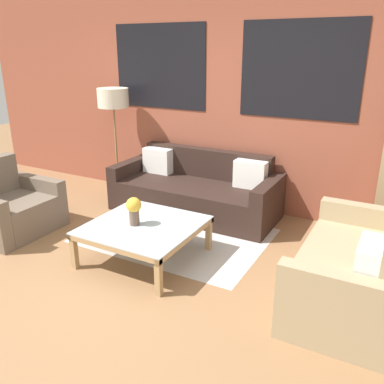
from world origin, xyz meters
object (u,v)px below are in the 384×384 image
at_px(couch_dark, 196,192).
at_px(settee_vintage, 355,269).
at_px(flower_vase, 134,209).
at_px(floor_lamp, 113,102).
at_px(coffee_table, 144,229).
at_px(armchair_corner, 11,209).

distance_m(couch_dark, settee_vintage, 2.40).
height_order(settee_vintage, flower_vase, settee_vintage).
height_order(couch_dark, floor_lamp, floor_lamp).
xyz_separation_m(coffee_table, flower_vase, (-0.07, -0.05, 0.22)).
xyz_separation_m(settee_vintage, armchair_corner, (-3.73, -0.40, -0.03)).
height_order(settee_vintage, floor_lamp, floor_lamp).
xyz_separation_m(couch_dark, armchair_corner, (-1.62, -1.55, -0.00)).
bearing_deg(floor_lamp, armchair_corner, -99.18).
bearing_deg(settee_vintage, flower_vase, -172.56).
relative_size(settee_vintage, flower_vase, 5.49).
height_order(settee_vintage, coffee_table, settee_vintage).
distance_m(coffee_table, floor_lamp, 2.31).
height_order(armchair_corner, floor_lamp, floor_lamp).
relative_size(armchair_corner, floor_lamp, 0.61).
bearing_deg(armchair_corner, coffee_table, 6.01).
height_order(couch_dark, coffee_table, couch_dark).
bearing_deg(coffee_table, flower_vase, -147.09).
bearing_deg(settee_vintage, couch_dark, 151.45).
xyz_separation_m(settee_vintage, floor_lamp, (-3.46, 1.24, 1.02)).
relative_size(couch_dark, floor_lamp, 1.40).
bearing_deg(coffee_table, settee_vintage, 6.34).
height_order(settee_vintage, armchair_corner, settee_vintage).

